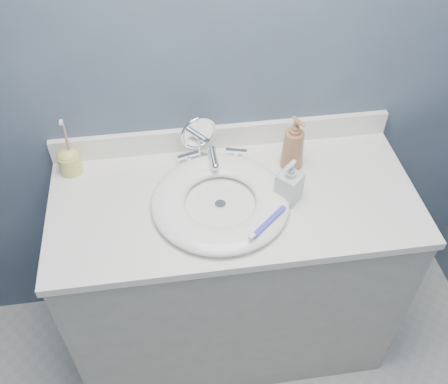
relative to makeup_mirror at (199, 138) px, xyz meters
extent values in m
cube|color=#424F63|center=(0.09, 0.08, 0.21)|extent=(2.20, 0.02, 2.40)
cube|color=#ABA49C|center=(0.09, -0.19, -0.56)|extent=(1.20, 0.55, 0.85)
cube|color=white|center=(0.09, -0.19, -0.12)|extent=(1.22, 0.57, 0.03)
cube|color=white|center=(0.09, 0.07, -0.06)|extent=(1.22, 0.02, 0.09)
cylinder|color=silver|center=(0.04, -0.22, -0.10)|extent=(0.04, 0.04, 0.01)
cube|color=silver|center=(0.04, -0.01, -0.10)|extent=(0.22, 0.05, 0.01)
cylinder|color=silver|center=(0.04, -0.01, -0.07)|extent=(0.03, 0.03, 0.06)
cylinder|color=silver|center=(0.04, -0.06, -0.04)|extent=(0.02, 0.09, 0.02)
sphere|color=silver|center=(0.04, -0.10, -0.04)|extent=(0.03, 0.03, 0.03)
cylinder|color=silver|center=(-0.04, -0.01, -0.08)|extent=(0.02, 0.02, 0.03)
cube|color=silver|center=(-0.04, -0.01, -0.06)|extent=(0.08, 0.03, 0.01)
cylinder|color=silver|center=(0.13, -0.01, -0.08)|extent=(0.02, 0.02, 0.03)
cube|color=silver|center=(0.13, -0.01, -0.06)|extent=(0.08, 0.03, 0.01)
cylinder|color=silver|center=(0.00, 0.00, -0.10)|extent=(0.07, 0.07, 0.01)
cylinder|color=silver|center=(0.00, 0.00, -0.05)|extent=(0.01, 0.01, 0.10)
torus|color=silver|center=(0.00, 0.00, 0.02)|extent=(0.13, 0.05, 0.13)
cylinder|color=white|center=(0.00, 0.00, 0.02)|extent=(0.11, 0.04, 0.11)
imported|color=#976644|center=(0.32, -0.07, 0.00)|extent=(0.10, 0.11, 0.20)
imported|color=silver|center=(0.27, -0.22, -0.03)|extent=(0.10, 0.10, 0.16)
cylinder|color=#D6D46B|center=(-0.45, 0.01, -0.07)|extent=(0.08, 0.08, 0.07)
ellipsoid|color=#D6D46B|center=(-0.45, 0.01, -0.03)|extent=(0.08, 0.07, 0.05)
cylinder|color=#C9727D|center=(-0.43, 0.01, 0.03)|extent=(0.02, 0.03, 0.14)
cube|color=white|center=(-0.43, 0.00, 0.11)|extent=(0.01, 0.02, 0.01)
cube|color=#3943CC|center=(0.18, -0.35, -0.06)|extent=(0.13, 0.11, 0.01)
cube|color=white|center=(0.11, -0.41, -0.05)|extent=(0.03, 0.02, 0.01)
camera|label=1|loc=(-0.10, -1.32, 1.09)|focal=40.00mm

